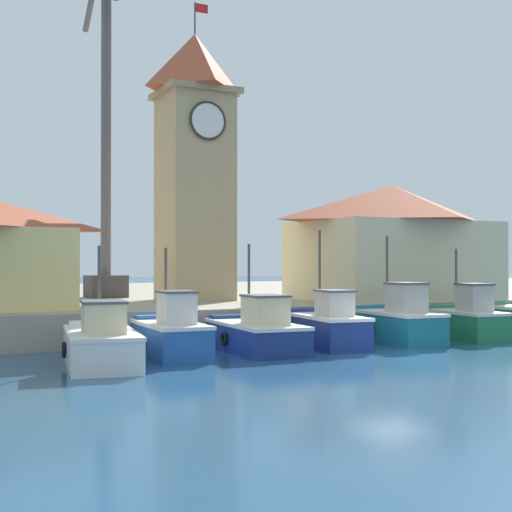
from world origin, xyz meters
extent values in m
plane|color=navy|center=(0.00, 0.00, 0.00)|extent=(300.00, 300.00, 0.00)
cube|color=#9E937F|center=(0.00, 26.52, 0.67)|extent=(120.00, 40.00, 1.33)
cube|color=silver|center=(-9.27, 2.47, 0.48)|extent=(2.85, 5.42, 0.97)
cube|color=silver|center=(-8.89, 4.77, 1.09)|extent=(1.80, 0.87, 0.24)
cube|color=silver|center=(-9.27, 2.47, 1.02)|extent=(2.92, 5.49, 0.12)
cube|color=beige|center=(-9.42, 1.58, 1.52)|extent=(1.46, 1.73, 0.90)
cube|color=#4C4C51|center=(-9.42, 1.58, 2.01)|extent=(1.55, 1.82, 0.08)
cylinder|color=#4C4742|center=(-9.17, 3.11, 2.41)|extent=(0.10, 0.10, 2.66)
torus|color=black|center=(-10.31, 2.91, 0.48)|extent=(0.20, 0.53, 0.52)
cube|color=#2356A8|center=(-6.67, 3.38, 0.53)|extent=(1.90, 4.25, 1.05)
cube|color=#2356A8|center=(-6.58, 5.22, 1.17)|extent=(1.48, 0.67, 0.24)
cube|color=silver|center=(-6.67, 3.38, 1.10)|extent=(1.97, 4.32, 0.12)
cube|color=beige|center=(-6.70, 2.65, 1.68)|extent=(1.08, 1.30, 1.02)
cube|color=#4C4C51|center=(-6.70, 2.65, 2.23)|extent=(1.17, 1.38, 0.08)
cylinder|color=#4C4742|center=(-6.64, 3.90, 2.44)|extent=(0.10, 0.10, 2.55)
torus|color=black|center=(-7.59, 3.63, 0.53)|extent=(0.14, 0.53, 0.52)
cube|color=navy|center=(-3.35, 3.52, 0.46)|extent=(2.45, 5.24, 0.92)
cube|color=navy|center=(-3.19, 5.82, 1.04)|extent=(1.82, 0.72, 0.24)
cube|color=silver|center=(-3.35, 3.52, 0.97)|extent=(2.52, 5.31, 0.12)
cube|color=beige|center=(-3.42, 2.63, 1.51)|extent=(1.36, 1.62, 0.96)
cube|color=#4C4C51|center=(-3.42, 2.63, 2.03)|extent=(1.45, 1.70, 0.08)
cylinder|color=#4C4742|center=(-3.31, 4.16, 2.46)|extent=(0.10, 0.10, 2.86)
torus|color=black|center=(-4.46, 3.86, 0.46)|extent=(0.16, 0.53, 0.52)
cube|color=navy|center=(-0.38, 3.50, 0.55)|extent=(2.27, 4.62, 1.11)
cube|color=navy|center=(-0.13, 5.45, 1.23)|extent=(1.52, 0.78, 0.24)
cube|color=silver|center=(-0.38, 3.50, 1.16)|extent=(2.34, 4.69, 0.12)
cube|color=#B2ADA3|center=(-0.48, 2.73, 1.66)|extent=(1.19, 1.45, 0.89)
cube|color=#4C4C51|center=(-0.48, 2.73, 2.15)|extent=(1.28, 1.54, 0.08)
cylinder|color=#4C4742|center=(-0.31, 4.05, 2.84)|extent=(0.10, 0.10, 3.24)
torus|color=black|center=(-1.28, 3.84, 0.55)|extent=(0.19, 0.53, 0.52)
cube|color=#196B7F|center=(2.89, 3.51, 0.57)|extent=(2.17, 4.65, 1.14)
cube|color=#196B7F|center=(3.03, 5.52, 1.26)|extent=(1.61, 0.71, 0.24)
cube|color=silver|center=(2.89, 3.51, 1.19)|extent=(2.23, 4.72, 0.12)
cube|color=#B2ADA3|center=(2.84, 2.71, 1.80)|extent=(1.20, 1.43, 1.10)
cube|color=#4C4C51|center=(2.84, 2.71, 2.39)|extent=(1.29, 1.52, 0.08)
cylinder|color=#4C4742|center=(2.93, 4.07, 2.77)|extent=(0.10, 0.10, 3.04)
torus|color=black|center=(1.90, 3.80, 0.57)|extent=(0.16, 0.53, 0.52)
cube|color=#237A4C|center=(6.53, 3.54, 0.53)|extent=(2.18, 4.27, 1.07)
cube|color=#237A4C|center=(6.72, 5.33, 1.19)|extent=(1.54, 0.76, 0.24)
cube|color=silver|center=(6.53, 3.54, 1.12)|extent=(2.24, 4.33, 0.12)
cube|color=#B2ADA3|center=(6.45, 2.82, 1.72)|extent=(1.17, 1.34, 1.09)
cube|color=#4C4C51|center=(6.45, 2.82, 2.31)|extent=(1.26, 1.42, 0.08)
cylinder|color=#4C4742|center=(6.58, 4.05, 2.49)|extent=(0.10, 0.10, 2.62)
torus|color=black|center=(5.60, 3.84, 0.53)|extent=(0.18, 0.53, 0.52)
cube|color=#237A4C|center=(9.17, 4.54, 1.31)|extent=(1.64, 0.83, 0.24)
torus|color=black|center=(8.42, 2.77, 0.60)|extent=(0.20, 0.53, 0.52)
cube|color=tan|center=(-1.67, 13.73, 6.43)|extent=(3.21, 3.21, 10.20)
cube|color=#9C865F|center=(-1.67, 13.73, 11.68)|extent=(3.71, 3.71, 0.30)
pyramid|color=#B25133|center=(-1.67, 13.73, 13.28)|extent=(3.71, 3.71, 2.89)
cylinder|color=white|center=(-1.67, 12.06, 10.05)|extent=(1.77, 0.12, 1.77)
torus|color=#332D23|center=(-1.67, 12.02, 10.05)|extent=(1.89, 0.12, 1.89)
cylinder|color=#3F3F3F|center=(-1.67, 13.73, 15.52)|extent=(0.08, 0.08, 1.60)
cube|color=red|center=(-1.32, 13.73, 16.07)|extent=(0.70, 0.04, 0.44)
cube|color=beige|center=(7.78, 10.06, 3.30)|extent=(9.20, 6.81, 3.94)
pyramid|color=#B25133|center=(7.78, 10.06, 6.24)|extent=(9.60, 7.21, 1.94)
cube|color=#353539|center=(-4.89, 18.62, 1.93)|extent=(2.00, 2.00, 1.20)
cylinder|color=#4C4C51|center=(-4.89, 18.62, 11.62)|extent=(0.56, 0.56, 18.18)
camera|label=1|loc=(-14.88, -19.53, 3.15)|focal=50.00mm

